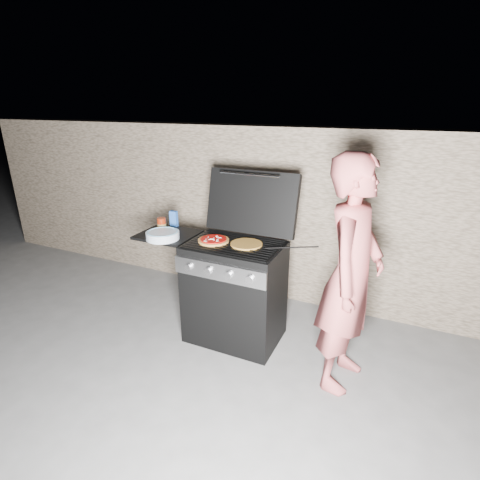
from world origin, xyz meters
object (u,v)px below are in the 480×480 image
at_px(pizza_topped, 214,240).
at_px(gas_grill, 210,286).
at_px(sauce_jar, 162,224).
at_px(person, 351,276).

bearing_deg(pizza_topped, gas_grill, 155.78).
distance_m(gas_grill, sauce_jar, 0.72).
bearing_deg(sauce_jar, gas_grill, -4.74).
bearing_deg(gas_grill, person, -6.57).
relative_size(gas_grill, pizza_topped, 5.11).
bearing_deg(gas_grill, pizza_topped, -24.22).
height_order(gas_grill, pizza_topped, pizza_topped).
xyz_separation_m(pizza_topped, person, (1.16, -0.11, -0.06)).
height_order(pizza_topped, person, person).
distance_m(pizza_topped, person, 1.17).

